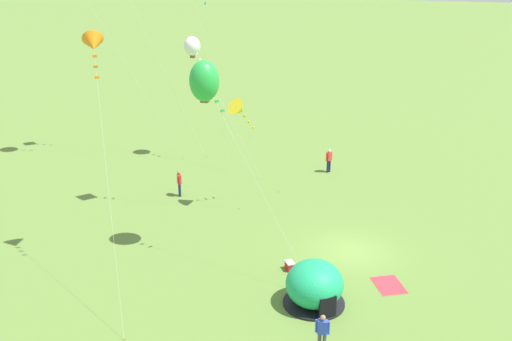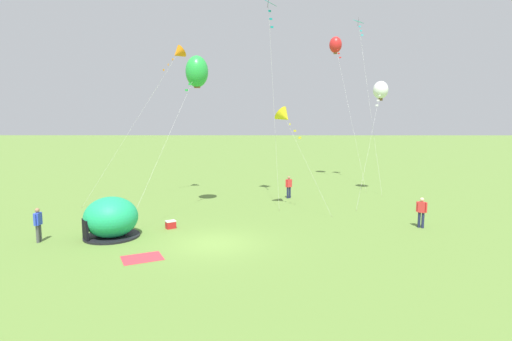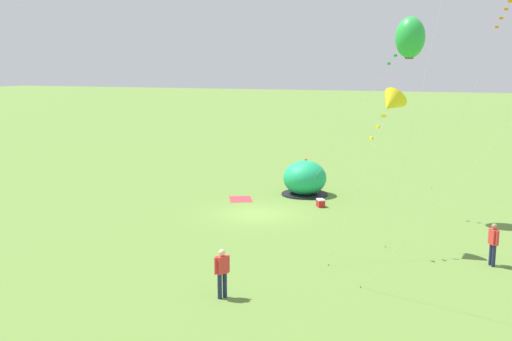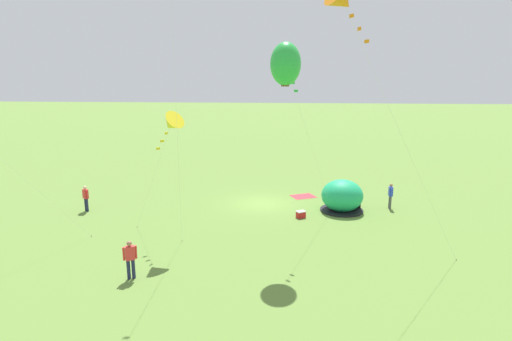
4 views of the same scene
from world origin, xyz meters
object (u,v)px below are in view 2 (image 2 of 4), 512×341
object	(u,v)px
popup_tent	(111,218)
kite_yellow	(284,116)
person_strolling	(289,186)
kite_cyan	(359,27)
cooler_box	(171,224)
kite_white	(381,90)
kite_green	(197,72)
kite_orange	(178,53)
person_watching_sky	(421,211)
person_near_tent	(38,223)
kite_teal	(269,8)
kite_red	(336,45)

from	to	relation	value
popup_tent	kite_yellow	xyz separation A→B (m)	(9.24, 6.29, 5.25)
person_strolling	kite_cyan	xyz separation A→B (m)	(6.86, 7.40, 13.49)
cooler_box	kite_white	distance (m)	19.67
kite_green	kite_orange	distance (m)	5.34
person_watching_sky	kite_green	distance (m)	16.01
person_near_tent	kite_yellow	world-z (taller)	kite_yellow
person_near_tent	kite_green	distance (m)	12.83
kite_teal	kite_white	bearing A→B (deg)	22.15
person_near_tent	kite_white	size ratio (longest dim) A/B	0.19
kite_red	person_strolling	bearing A→B (deg)	-118.45
kite_green	popup_tent	bearing A→B (deg)	-119.69
kite_teal	kite_cyan	bearing A→B (deg)	47.91
popup_tent	cooler_box	size ratio (longest dim) A/B	4.35
kite_teal	kite_orange	size ratio (longest dim) A/B	1.24
popup_tent	kite_red	size ratio (longest dim) A/B	0.20
kite_green	kite_white	size ratio (longest dim) A/B	1.12
kite_teal	kite_red	bearing A→B (deg)	59.46
kite_green	kite_white	bearing A→B (deg)	23.43
person_near_tent	kite_cyan	world-z (taller)	kite_cyan
person_near_tent	kite_teal	size ratio (longest dim) A/B	0.12
kite_teal	person_strolling	bearing A→B (deg)	50.81
kite_cyan	person_near_tent	bearing A→B (deg)	-136.72
person_strolling	kite_cyan	bearing A→B (deg)	47.17
cooler_box	kite_cyan	distance (m)	25.78
person_strolling	person_watching_sky	world-z (taller)	same
person_near_tent	kite_white	xyz separation A→B (m)	(20.45, 13.08, 7.42)
kite_green	kite_cyan	xyz separation A→B (m)	(13.17, 11.67, 5.35)
cooler_box	person_strolling	size ratio (longest dim) A/B	0.37
popup_tent	cooler_box	xyz separation A→B (m)	(2.67, 1.71, -0.78)
popup_tent	kite_orange	distance (m)	14.81
popup_tent	person_near_tent	bearing A→B (deg)	-164.63
kite_teal	kite_yellow	bearing A→B (deg)	-66.41
cooler_box	kite_yellow	world-z (taller)	kite_yellow
person_strolling	kite_white	bearing A→B (deg)	12.59
popup_tent	person_near_tent	xyz separation A→B (m)	(-3.26, -0.90, -0.03)
kite_red	kite_cyan	xyz separation A→B (m)	(1.77, -1.98, 1.18)
kite_red	popup_tent	bearing A→B (deg)	-126.92
kite_green	kite_yellow	size ratio (longest dim) A/B	1.47
cooler_box	kite_red	distance (m)	25.57
popup_tent	cooler_box	world-z (taller)	popup_tent
cooler_box	kite_white	xyz separation A→B (m)	(14.51, 10.47, 8.16)
popup_tent	kite_cyan	bearing A→B (deg)	46.97
kite_cyan	kite_yellow	bearing A→B (deg)	-122.80
kite_yellow	kite_cyan	bearing A→B (deg)	57.20
person_watching_sky	kite_green	world-z (taller)	kite_green
kite_white	kite_teal	xyz separation A→B (m)	(-8.93, -3.64, 5.23)
person_near_tent	kite_cyan	xyz separation A→B (m)	(20.02, 18.85, 13.49)
person_watching_sky	kite_white	bearing A→B (deg)	87.14
person_near_tent	kite_yellow	xyz separation A→B (m)	(12.50, 7.19, 5.28)
popup_tent	person_near_tent	world-z (taller)	popup_tent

